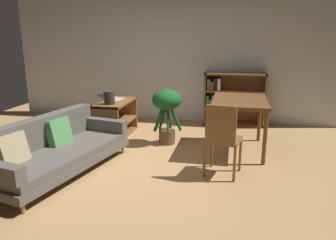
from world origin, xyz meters
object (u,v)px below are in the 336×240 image
Objects in this scene: open_laptop at (112,98)px; potted_floor_plant at (167,107)px; desk_speaker at (109,98)px; dining_table at (240,105)px; dining_chair_near at (222,136)px; media_console at (116,119)px; fabric_couch at (53,149)px; bookshelf at (230,99)px.

potted_floor_plant is at bearing -19.48° from open_laptop.
desk_speaker is 2.12m from dining_table.
dining_chair_near is (0.94, -1.14, -0.09)m from potted_floor_plant.
desk_speaker reaches higher than media_console.
potted_floor_plant reaches higher than open_laptop.
desk_speaker is at bearing 178.06° from dining_table.
media_console is at bearing 165.28° from potted_floor_plant.
open_laptop is at bearing 130.79° from media_console.
fabric_couch is 1.71m from media_console.
open_laptop is (0.12, 1.83, 0.33)m from fabric_couch.
desk_speaker is at bearing -142.80° from bookshelf.
media_console is at bearing 82.39° from fabric_couch.
potted_floor_plant is at bearing 50.15° from fabric_couch.
bookshelf is at bearing 53.00° from fabric_couch.
potted_floor_plant is (1.09, -0.38, -0.03)m from open_laptop.
fabric_couch is at bearing -171.95° from dining_chair_near.
dining_chair_near reaches higher than desk_speaker.
fabric_couch is 1.50m from desk_speaker.
dining_chair_near is at bearing -101.22° from dining_table.
dining_table is (2.35, 1.35, 0.39)m from fabric_couch.
potted_floor_plant reaches higher than desk_speaker.
potted_floor_plant is 1.48m from dining_chair_near.
fabric_couch is 3.63m from bookshelf.
desk_speaker is at bearing 80.61° from fabric_couch.
bookshelf is (0.98, 1.46, -0.11)m from potted_floor_plant.
fabric_couch is 5.03× the size of open_laptop.
dining_table is at bearing -12.14° from open_laptop.
desk_speaker is (0.12, -0.41, 0.09)m from open_laptop.
bookshelf is (1.95, 1.48, -0.23)m from desk_speaker.
dining_table is at bearing 78.78° from dining_chair_near.
open_laptop reaches higher than fabric_couch.
dining_chair_near is 2.60m from bookshelf.
fabric_couch is at bearing -129.85° from potted_floor_plant.
open_laptop is 1.15m from potted_floor_plant.
desk_speaker is (0.01, -0.28, 0.43)m from media_console.
desk_speaker reaches higher than open_laptop.
dining_chair_near is at bearing -30.31° from desk_speaker.
open_laptop is at bearing 106.07° from desk_speaker.
dining_chair_near is at bearing -90.91° from bookshelf.
media_console is 1.12× the size of dining_chair_near.
bookshelf is (-0.17, 1.55, -0.21)m from dining_table.
potted_floor_plant reaches higher than media_console.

